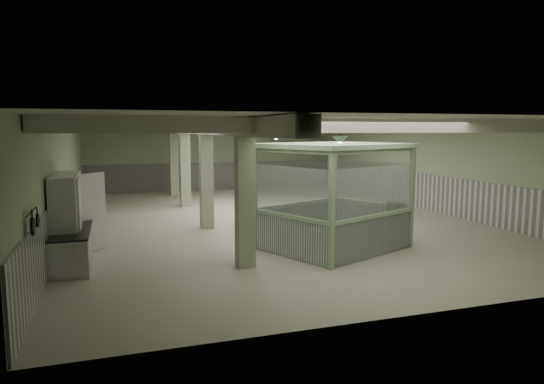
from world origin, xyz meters
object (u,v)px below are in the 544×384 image
object	(u,v)px
guard_booth	(334,179)
filing_cabinet	(396,223)
walkin_cooler	(68,217)
prep_counter	(75,236)

from	to	relation	value
guard_booth	filing_cabinet	xyz separation A→B (m)	(1.94, -0.18, -1.34)
walkin_cooler	prep_counter	bearing A→B (deg)	83.68
prep_counter	guard_booth	size ratio (longest dim) A/B	1.17
prep_counter	filing_cabinet	bearing A→B (deg)	-12.07
prep_counter	walkin_cooler	size ratio (longest dim) A/B	2.21
prep_counter	filing_cabinet	world-z (taller)	filing_cabinet
prep_counter	filing_cabinet	xyz separation A→B (m)	(8.84, -1.89, 0.15)
walkin_cooler	filing_cabinet	size ratio (longest dim) A/B	1.98
walkin_cooler	guard_booth	world-z (taller)	guard_booth
walkin_cooler	filing_cabinet	distance (m)	9.01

